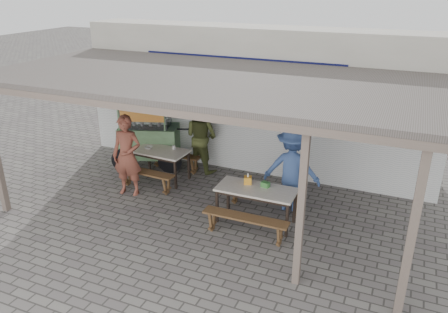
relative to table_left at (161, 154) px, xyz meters
name	(u,v)px	position (x,y,z in m)	size (l,w,h in m)	color
ground	(192,225)	(1.67, -1.64, -0.67)	(60.00, 60.00, 0.00)	#65605B
back_wall	(255,99)	(1.66, 1.93, 1.05)	(9.00, 1.28, 3.50)	beige
warung_roof	(210,81)	(1.68, -0.75, 2.04)	(9.00, 4.21, 2.81)	#5C524E
table_left	(161,154)	(0.00, 0.00, 0.00)	(1.32, 0.79, 0.75)	white
bench_left_street	(147,176)	(-0.03, -0.62, -0.34)	(1.40, 0.34, 0.45)	brown
bench_left_wall	(175,158)	(0.03, 0.62, -0.34)	(1.40, 0.34, 0.45)	brown
table_right	(256,192)	(2.78, -1.02, 0.00)	(1.56, 0.72, 0.75)	white
bench_right_street	(245,222)	(2.79, -1.64, -0.33)	(1.65, 0.30, 0.45)	brown
bench_right_wall	(265,194)	(2.78, -0.41, -0.33)	(1.65, 0.30, 0.45)	brown
vendor_cart	(148,132)	(-0.71, 0.58, 0.25)	(2.00, 1.31, 1.70)	#75A971
patron_street_side	(127,156)	(-0.28, -0.94, 0.25)	(0.67, 0.44, 1.84)	brown
patron_wall_side	(201,136)	(0.65, 0.90, 0.24)	(0.88, 0.69, 1.81)	#464D24
patron_right_table	(292,169)	(3.26, -0.18, 0.25)	(1.18, 0.68, 1.83)	#3C5793
tissue_box	(248,180)	(2.55, -0.87, 0.15)	(0.15, 0.15, 0.15)	orange
donation_box	(265,185)	(2.92, -0.88, 0.13)	(0.16, 0.11, 0.11)	#3B7C37
condiment_jar	(174,147)	(0.24, 0.21, 0.12)	(0.08, 0.08, 0.09)	silver
condiment_bowl	(149,148)	(-0.33, 0.00, 0.10)	(0.19, 0.19, 0.05)	white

